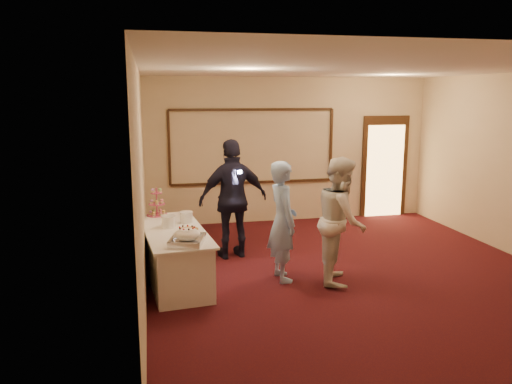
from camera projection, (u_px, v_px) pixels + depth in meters
floor at (354, 276)px, 7.39m from camera, size 7.00×7.00×0.00m
room_walls at (359, 139)px, 7.00m from camera, size 6.04×7.04×3.02m
wall_molding at (253, 146)px, 10.25m from camera, size 3.45×0.04×1.55m
doorway at (384, 167)px, 10.94m from camera, size 1.05×0.07×2.20m
buffet_table at (175, 255)px, 7.12m from camera, size 1.03×2.18×0.77m
pavlova_tray at (187, 236)px, 6.37m from camera, size 0.52×0.64×0.21m
cupcake_stand at (157, 205)px, 7.84m from camera, size 0.33×0.33×0.49m
plate_stack_a at (168, 222)px, 7.13m from camera, size 0.21×0.21×0.17m
plate_stack_b at (186, 217)px, 7.41m from camera, size 0.20×0.20×0.16m
tart at (189, 231)px, 6.85m from camera, size 0.31×0.31×0.06m
man at (283, 221)px, 7.12m from camera, size 0.45×0.66×1.73m
woman at (341, 220)px, 7.05m from camera, size 0.93×1.05×1.80m
guest at (233, 199)px, 8.10m from camera, size 1.20×0.64×1.95m
camera_flash at (239, 172)px, 7.88m from camera, size 0.08×0.06×0.05m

